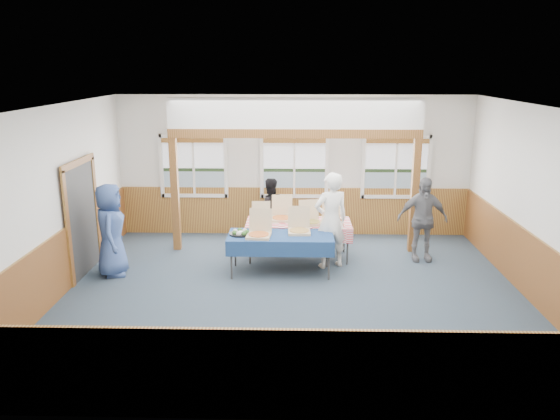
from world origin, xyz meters
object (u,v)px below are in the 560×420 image
(woman_white, at_px, (331,220))
(woman_black, at_px, (270,210))
(man_blue, at_px, (111,230))
(table_right, at_px, (299,225))
(table_left, at_px, (281,238))
(person_grey, at_px, (422,219))

(woman_white, xyz_separation_m, woman_black, (-1.25, 1.56, -0.22))
(woman_white, bearing_deg, man_blue, -12.94)
(table_right, xyz_separation_m, woman_white, (0.62, -0.48, 0.23))
(table_left, height_order, person_grey, person_grey)
(table_left, bearing_deg, table_right, 87.19)
(table_left, distance_m, person_grey, 2.93)
(woman_black, xyz_separation_m, man_blue, (-2.85, -2.09, 0.16))
(table_right, bearing_deg, woman_white, -47.00)
(person_grey, bearing_deg, man_blue, -172.49)
(table_left, xyz_separation_m, person_grey, (2.81, 0.80, 0.15))
(woman_black, relative_size, man_blue, 0.82)
(woman_black, bearing_deg, woman_white, 113.95)
(woman_white, xyz_separation_m, man_blue, (-4.10, -0.52, -0.07))
(table_left, relative_size, table_right, 0.96)
(table_right, height_order, woman_black, woman_black)
(table_left, height_order, woman_white, woman_white)
(table_right, relative_size, man_blue, 1.27)
(woman_black, height_order, person_grey, person_grey)
(woman_white, height_order, woman_black, woman_white)
(woman_white, bearing_deg, table_right, -58.30)
(table_left, relative_size, woman_black, 1.49)
(table_left, bearing_deg, woman_white, 39.96)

